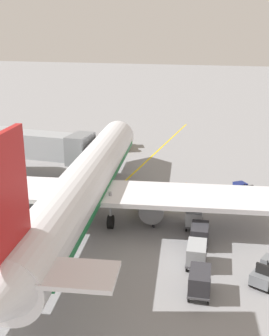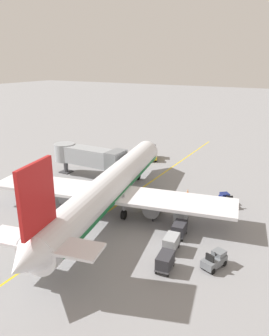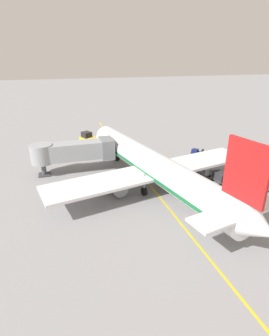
# 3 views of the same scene
# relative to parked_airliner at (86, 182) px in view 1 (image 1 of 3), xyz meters

# --- Properties ---
(ground_plane) EXTENTS (400.00, 400.00, 0.00)m
(ground_plane) POSITION_rel_parked_airliner_xyz_m (-0.15, 1.12, -3.19)
(ground_plane) COLOR gray
(gate_lead_in_line) EXTENTS (0.24, 80.00, 0.01)m
(gate_lead_in_line) POSITION_rel_parked_airliner_xyz_m (-0.15, 1.12, -3.18)
(gate_lead_in_line) COLOR gold
(gate_lead_in_line) RESTS_ON ground
(parked_airliner) EXTENTS (30.43, 37.13, 10.63)m
(parked_airliner) POSITION_rel_parked_airliner_xyz_m (0.00, 0.00, 0.00)
(parked_airliner) COLOR silver
(parked_airliner) RESTS_ON ground
(jet_bridge) EXTENTS (12.57, 3.50, 4.98)m
(jet_bridge) POSITION_rel_parked_airliner_xyz_m (-9.82, 8.48, 0.27)
(jet_bridge) COLOR #93999E
(jet_bridge) RESTS_ON ground
(pushback_tractor) EXTENTS (3.88, 4.92, 2.40)m
(pushback_tractor) POSITION_rel_parked_airliner_xyz_m (-5.61, 22.34, -2.09)
(pushback_tractor) COLOR gold
(pushback_tractor) RESTS_ON ground
(baggage_tug_lead) EXTENTS (1.97, 2.76, 1.62)m
(baggage_tug_lead) POSITION_rel_parked_airliner_xyz_m (14.58, -5.19, -2.47)
(baggage_tug_lead) COLOR slate
(baggage_tug_lead) RESTS_ON ground
(baggage_tug_trailing) EXTENTS (2.50, 2.70, 1.62)m
(baggage_tug_trailing) POSITION_rel_parked_airliner_xyz_m (12.11, 8.55, -2.47)
(baggage_tug_trailing) COLOR navy
(baggage_tug_trailing) RESTS_ON ground
(baggage_tug_spare) EXTENTS (2.58, 2.65, 1.62)m
(baggage_tug_spare) POSITION_rel_parked_airliner_xyz_m (4.43, 3.13, -2.47)
(baggage_tug_spare) COLOR gold
(baggage_tug_spare) RESTS_ON ground
(baggage_cart_front) EXTENTS (1.55, 2.96, 1.58)m
(baggage_cart_front) POSITION_rel_parked_airliner_xyz_m (8.87, 1.03, -2.24)
(baggage_cart_front) COLOR #4C4C51
(baggage_cart_front) RESTS_ON ground
(baggage_cart_second_in_train) EXTENTS (1.55, 2.96, 1.58)m
(baggage_cart_second_in_train) POSITION_rel_parked_airliner_xyz_m (9.79, -1.76, -2.24)
(baggage_cart_second_in_train) COLOR #4C4C51
(baggage_cart_second_in_train) RESTS_ON ground
(baggage_cart_third_in_train) EXTENTS (1.55, 2.96, 1.58)m
(baggage_cart_third_in_train) POSITION_rel_parked_airliner_xyz_m (10.09, -4.64, -2.24)
(baggage_cart_third_in_train) COLOR #4C4C51
(baggage_cart_third_in_train) RESTS_ON ground
(baggage_cart_tail_end) EXTENTS (1.55, 2.96, 1.58)m
(baggage_cart_tail_end) POSITION_rel_parked_airliner_xyz_m (10.87, -7.79, -2.24)
(baggage_cart_tail_end) COLOR #4C4C51
(baggage_cart_tail_end) RESTS_ON ground
(ground_crew_wing_walker) EXTENTS (0.72, 0.34, 1.69)m
(ground_crew_wing_walker) POSITION_rel_parked_airliner_xyz_m (7.65, 4.61, -2.23)
(ground_crew_wing_walker) COLOR #232328
(ground_crew_wing_walker) RESTS_ON ground
(ground_crew_loader) EXTENTS (0.50, 0.64, 1.69)m
(ground_crew_loader) POSITION_rel_parked_airliner_xyz_m (5.77, 0.05, -2.23)
(ground_crew_loader) COLOR #232328
(ground_crew_loader) RESTS_ON ground
(safety_cone_nose_left) EXTENTS (0.36, 0.36, 0.59)m
(safety_cone_nose_left) POSITION_rel_parked_airliner_xyz_m (6.39, 9.88, -2.90)
(safety_cone_nose_left) COLOR black
(safety_cone_nose_left) RESTS_ON ground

